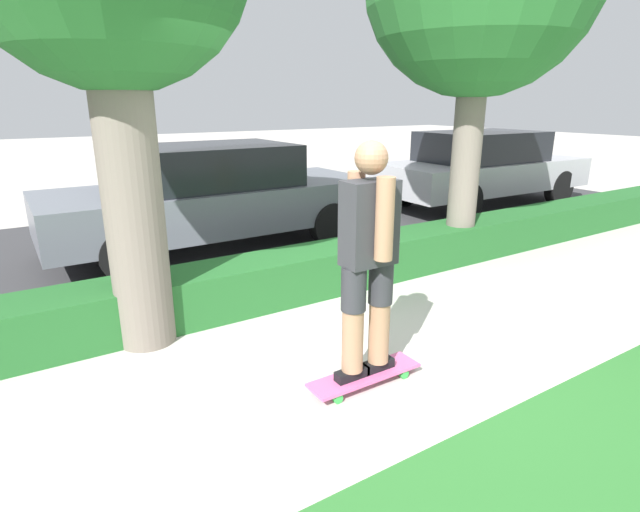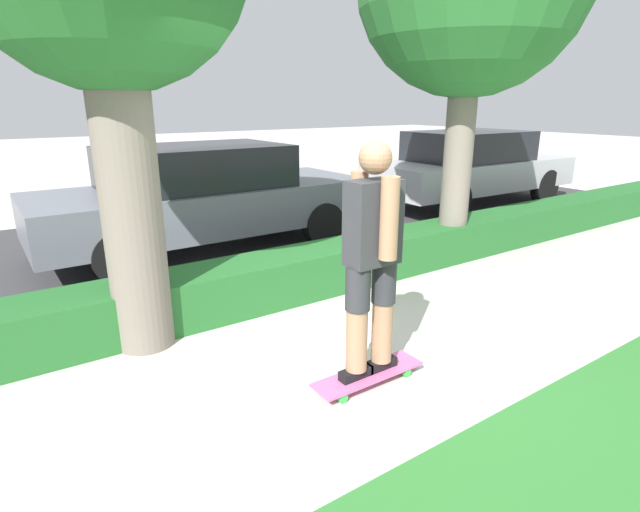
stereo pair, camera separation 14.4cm
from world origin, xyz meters
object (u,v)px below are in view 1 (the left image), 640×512
Objects in this scene: parked_car_middle at (212,195)px; skateboard at (365,375)px; skater_person at (368,258)px; parked_car_rear at (483,167)px.

skateboard is at bearing -96.18° from parked_car_middle.
skater_person is (-0.00, -0.00, 0.91)m from skateboard.
skater_person is at bearing -108.43° from skateboard.
skateboard is 0.53× the size of skater_person.
skater_person is 7.24m from parked_car_rear.
skater_person is 0.37× the size of parked_car_middle.
skateboard is 0.20× the size of parked_car_rear.
skateboard is at bearing -144.67° from parked_car_rear.
skateboard is at bearing 71.57° from skater_person.
skater_person reaches higher than parked_car_rear.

